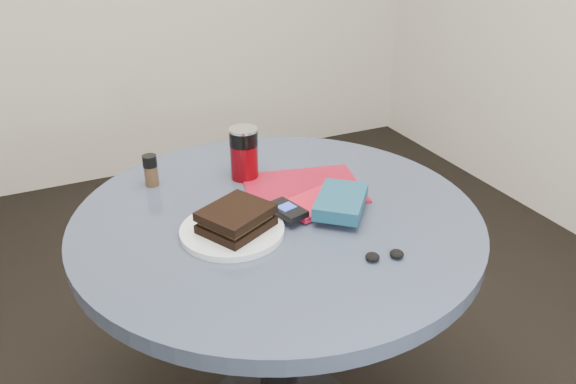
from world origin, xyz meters
name	(u,v)px	position (x,y,z in m)	size (l,w,h in m)	color
table	(278,267)	(0.00, 0.00, 0.59)	(1.00, 1.00, 0.75)	black
plate	(232,231)	(-0.13, -0.05, 0.76)	(0.24, 0.24, 0.02)	white
sandwich	(236,219)	(-0.12, -0.05, 0.79)	(0.19, 0.18, 0.05)	black
soda_can	(244,153)	(0.00, 0.22, 0.82)	(0.10, 0.10, 0.14)	#5F040B
pepper_grinder	(151,170)	(-0.24, 0.28, 0.79)	(0.04, 0.04, 0.09)	#46311E
magazine	(303,188)	(0.12, 0.09, 0.75)	(0.30, 0.23, 0.01)	maroon
red_book	(314,203)	(0.09, -0.02, 0.76)	(0.16, 0.10, 0.01)	red
novel	(341,201)	(0.14, -0.07, 0.78)	(0.17, 0.11, 0.03)	navy
mp3_player	(287,210)	(0.01, -0.04, 0.78)	(0.08, 0.11, 0.02)	black
headphones	(385,255)	(0.13, -0.28, 0.76)	(0.09, 0.05, 0.02)	black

